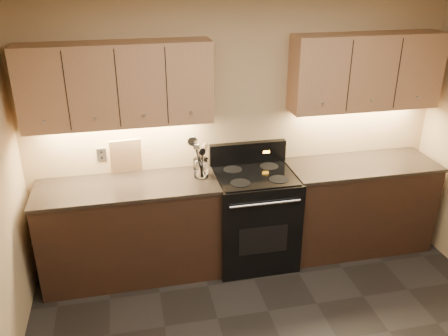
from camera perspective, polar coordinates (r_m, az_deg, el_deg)
The scene contains 15 objects.
ceiling at distance 2.42m, azimuth 14.42°, elevation 19.03°, with size 4.00×4.00×0.00m, color silver.
wall_back at distance 4.55m, azimuth 1.82°, elevation 5.06°, with size 4.00×0.04×2.60m, color tan.
counter_left at distance 4.51m, azimuth -11.17°, elevation -7.33°, with size 1.62×0.62×0.93m.
counter_right at distance 5.04m, azimuth 15.73°, elevation -4.30°, with size 1.46×0.62×0.93m.
stove at distance 4.63m, azimuth 3.61°, elevation -5.81°, with size 0.76×0.68×1.14m.
upper_cab_left at distance 4.14m, azimuth -12.73°, elevation 9.76°, with size 1.60×0.30×0.70m, color #A67B53.
upper_cab_right at distance 4.70m, azimuth 16.73°, elevation 11.03°, with size 1.44×0.30×0.70m, color #A67B53.
outlet_plate at distance 4.49m, azimuth -14.51°, elevation 1.55°, with size 0.09×0.01×0.12m, color #B2B5BA.
utensil_crock at distance 4.35m, azimuth -2.80°, elevation -0.03°, with size 0.18×0.18×0.17m.
cutting_board at distance 4.45m, azimuth -11.72°, elevation 1.39°, with size 0.29×0.02×0.36m, color tan.
wooden_spoon at distance 4.31m, azimuth -3.05°, elevation 0.96°, with size 0.06×0.06×0.29m, color tan, non-canonical shape.
black_spoon at distance 4.32m, azimuth -2.77°, elevation 1.11°, with size 0.06×0.06×0.31m, color black, non-canonical shape.
black_turner at distance 4.28m, azimuth -2.63°, elevation 1.07°, with size 0.08×0.08×0.33m, color black, non-canonical shape.
steel_spatula at distance 4.31m, azimuth -2.45°, elevation 1.33°, with size 0.08×0.08×0.34m, color silver, non-canonical shape.
steel_skimmer at distance 4.30m, azimuth -2.33°, elevation 1.49°, with size 0.09×0.09×0.37m, color silver, non-canonical shape.
Camera 1 is at (-1.06, -2.17, 2.79)m, focal length 38.00 mm.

